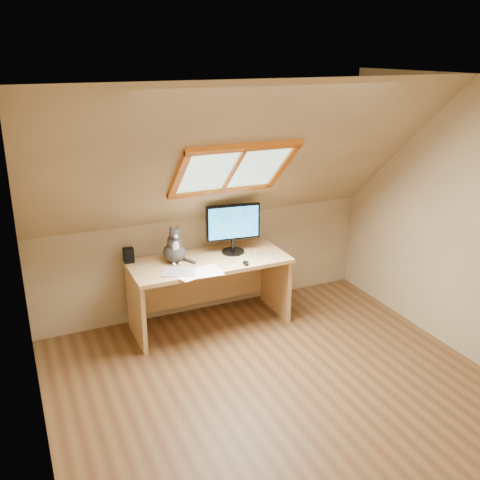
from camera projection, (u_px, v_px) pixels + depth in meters
ground at (287, 399)px, 4.18m from camera, size 3.50×3.50×0.00m
room_shell at (300, 229)px, 3.61m from camera, size 3.52×3.52×2.41m
desk at (207, 278)px, 5.22m from camera, size 1.51×0.66×0.69m
monitor at (233, 225)px, 5.16m from camera, size 0.53×0.23×0.49m
cat at (174, 248)px, 4.99m from camera, size 0.23×0.26×0.38m
desk_speaker at (129, 255)px, 5.00m from camera, size 0.10×0.10×0.14m
graphics_tablet at (179, 272)px, 4.78m from camera, size 0.35×0.31×0.01m
mouse at (246, 263)px, 4.97m from camera, size 0.07×0.10×0.03m
papers at (201, 272)px, 4.79m from camera, size 0.35×0.30×0.01m
cables at (255, 257)px, 5.15m from camera, size 0.51×0.26×0.01m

